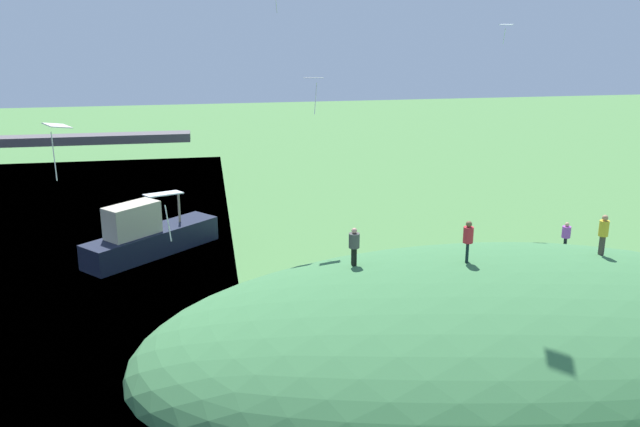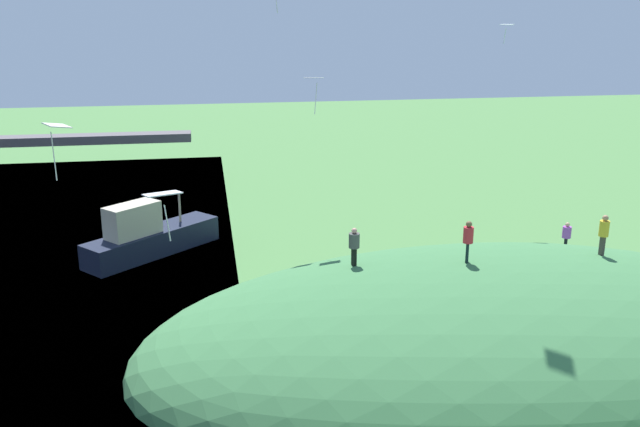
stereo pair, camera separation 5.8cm
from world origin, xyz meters
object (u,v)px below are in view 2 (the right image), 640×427
Objects in this scene: kite_0 at (314,80)px; kite_1 at (57,128)px; boat_on_lake at (148,237)px; kite_7 at (163,196)px; person_on_hilltop at (468,237)px; person_near_shore at (567,234)px; mooring_post at (243,359)px; person_with_child at (604,230)px; person_walking_path at (354,242)px; kite_5 at (507,26)px.

kite_0 reaches higher than kite_1.
boat_on_lake is 5.93× the size of kite_7.
person_near_shore is (7.71, 5.82, -2.18)m from person_on_hilltop.
person_near_shore is 24.29m from kite_7.
kite_7 is at bearing -113.64° from kite_0.
kite_0 is at bearing 43.68° from kite_1.
person_on_hilltop is 1.35× the size of kite_7.
kite_1 reaches higher than kite_7.
kite_7 reaches higher than mooring_post.
boat_on_lake is 15.28m from mooring_post.
kite_0 is at bearing -133.14° from person_with_child.
person_with_child is (20.42, -13.59, 3.66)m from boat_on_lake.
person_near_shore reaches higher than mooring_post.
person_on_hilltop is 10.38m from kite_0.
kite_7 reaches higher than person_walking_path.
kite_5 is 21.38m from mooring_post.
person_near_shore is at bearing 34.65° from kite_7.
person_with_child is 14.55m from kite_0.
kite_0 reaches higher than boat_on_lake.
kite_1 is 23.40m from kite_5.
person_near_shore is 1.66× the size of mooring_post.
kite_1 is 1.90× the size of kite_5.
kite_5 is 1.06× the size of mooring_post.
kite_7 is at bearing 54.49° from boat_on_lake.
person_near_shore is 1.19× the size of kite_7.
person_walking_path is 8.33m from kite_0.
kite_1 is (-9.76, -9.32, -0.47)m from kite_0.
person_walking_path is at bearing 148.03° from person_near_shore.
mooring_post is at bearing 114.00° from person_on_hilltop.
kite_0 reaches higher than kite_7.
kite_1 is (-10.59, -3.82, 5.72)m from person_walking_path.
mooring_post is (-14.39, -9.47, -12.66)m from kite_5.
kite_5 reaches higher than person_on_hilltop.
kite_7 reaches higher than boat_on_lake.
boat_on_lake is 8.27× the size of mooring_post.
person_near_shore is 11.10m from kite_5.
mooring_post is at bearing -101.67° from person_with_child.
person_walking_path reaches higher than mooring_post.
mooring_post is (4.70, -14.53, -0.67)m from boat_on_lake.
kite_7 is (-16.63, -16.62, -3.86)m from kite_5.
person_on_hilltop reaches higher than person_near_shore.
person_walking_path reaches higher than boat_on_lake.
kite_5 reaches higher than boat_on_lake.
boat_on_lake is 4.29× the size of person_with_child.
person_on_hilltop is 1.02× the size of kite_0.
mooring_post is at bearing 20.56° from kite_1.
kite_5 is 0.76× the size of kite_7.
kite_0 is (-11.70, 6.24, 5.99)m from person_with_child.
kite_1 reaches higher than person_with_child.
kite_7 is at bearing -80.84° from person_with_child.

